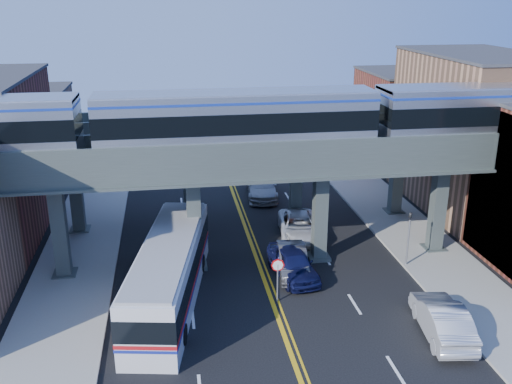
% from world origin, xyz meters
% --- Properties ---
extents(ground, '(120.00, 120.00, 0.00)m').
position_xyz_m(ground, '(0.00, 0.00, 0.00)').
color(ground, black).
rests_on(ground, ground).
extents(sidewalk_west, '(5.00, 70.00, 0.16)m').
position_xyz_m(sidewalk_west, '(-11.50, 10.00, 0.08)').
color(sidewalk_west, gray).
rests_on(sidewalk_west, ground).
extents(sidewalk_east, '(5.00, 70.00, 0.16)m').
position_xyz_m(sidewalk_east, '(11.50, 10.00, 0.08)').
color(sidewalk_east, gray).
rests_on(sidewalk_east, ground).
extents(building_west_c, '(8.00, 10.00, 8.00)m').
position_xyz_m(building_west_c, '(-18.50, 29.00, 4.00)').
color(building_west_c, '#986E4F').
rests_on(building_west_c, ground).
extents(building_east_b, '(8.00, 14.00, 12.00)m').
position_xyz_m(building_east_b, '(18.50, 16.00, 6.00)').
color(building_east_b, '#986E4F').
rests_on(building_east_b, ground).
extents(building_east_c, '(8.00, 10.00, 9.00)m').
position_xyz_m(building_east_c, '(18.50, 29.00, 4.50)').
color(building_east_c, brown).
rests_on(building_east_c, ground).
extents(mural_panel, '(0.10, 9.50, 9.50)m').
position_xyz_m(mural_panel, '(14.55, 4.00, 4.75)').
color(mural_panel, teal).
rests_on(mural_panel, ground).
extents(elevated_viaduct_near, '(52.00, 3.60, 7.40)m').
position_xyz_m(elevated_viaduct_near, '(0.00, 8.00, 6.47)').
color(elevated_viaduct_near, '#424D4B').
rests_on(elevated_viaduct_near, ground).
extents(elevated_viaduct_far, '(52.00, 3.60, 7.40)m').
position_xyz_m(elevated_viaduct_far, '(0.00, 15.00, 6.47)').
color(elevated_viaduct_far, '#424D4B').
rests_on(elevated_viaduct_far, ground).
extents(transit_train, '(50.68, 3.18, 3.71)m').
position_xyz_m(transit_train, '(-1.30, 8.00, 9.41)').
color(transit_train, black).
rests_on(transit_train, elevated_viaduct_near).
extents(stop_sign, '(0.76, 0.09, 2.63)m').
position_xyz_m(stop_sign, '(0.30, 3.00, 1.76)').
color(stop_sign, slate).
rests_on(stop_sign, ground).
extents(traffic_signal, '(0.15, 0.18, 4.10)m').
position_xyz_m(traffic_signal, '(9.20, 6.00, 2.30)').
color(traffic_signal, slate).
rests_on(traffic_signal, ground).
extents(transit_bus, '(5.25, 13.49, 3.39)m').
position_xyz_m(transit_bus, '(-5.63, 3.99, 1.74)').
color(transit_bus, silver).
rests_on(transit_bus, ground).
extents(car_lane_a, '(2.79, 5.45, 1.77)m').
position_xyz_m(car_lane_a, '(1.80, 5.82, 0.89)').
color(car_lane_a, '#0F133A').
rests_on(car_lane_a, ground).
extents(car_lane_b, '(2.28, 5.09, 1.62)m').
position_xyz_m(car_lane_b, '(1.88, 6.28, 0.81)').
color(car_lane_b, '#343437').
rests_on(car_lane_b, ground).
extents(car_lane_c, '(3.39, 6.09, 1.61)m').
position_xyz_m(car_lane_c, '(3.51, 11.61, 0.81)').
color(car_lane_c, silver).
rests_on(car_lane_c, ground).
extents(car_lane_d, '(3.04, 6.24, 1.75)m').
position_xyz_m(car_lane_d, '(2.34, 20.52, 0.87)').
color(car_lane_d, '#A4A5A9').
rests_on(car_lane_d, ground).
extents(car_parked_curb, '(2.65, 5.71, 1.81)m').
position_xyz_m(car_parked_curb, '(7.87, -1.56, 0.91)').
color(car_parked_curb, '#AEAFB3').
rests_on(car_parked_curb, ground).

